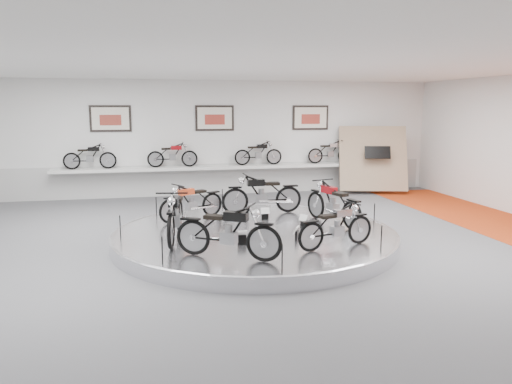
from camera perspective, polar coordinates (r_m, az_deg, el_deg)
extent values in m
plane|color=#57575A|center=(11.17, 0.17, -6.29)|extent=(16.00, 16.00, 0.00)
plane|color=white|center=(10.78, 0.18, 14.61)|extent=(16.00, 16.00, 0.00)
plane|color=white|center=(17.68, -4.73, 6.15)|extent=(16.00, 0.00, 16.00)
plane|color=white|center=(4.32, 20.63, -5.29)|extent=(16.00, 0.00, 16.00)
cube|color=#BCBCBA|center=(17.80, -4.65, 1.48)|extent=(15.68, 0.04, 1.10)
cylinder|color=silver|center=(11.42, -0.15, -5.16)|extent=(6.40, 6.40, 0.30)
torus|color=#B2B2BA|center=(11.38, -0.15, -4.58)|extent=(6.40, 6.40, 0.10)
cube|color=silver|center=(17.47, -4.55, 2.82)|extent=(11.00, 0.55, 0.10)
cube|color=white|center=(17.50, -16.29, 8.06)|extent=(1.35, 0.06, 0.88)
cube|color=white|center=(17.61, -4.74, 8.42)|extent=(1.35, 0.06, 0.88)
cube|color=white|center=(18.40, 6.25, 8.44)|extent=(1.35, 0.06, 0.88)
cube|color=#9F8369|center=(18.47, 13.22, 3.74)|extent=(2.56, 1.52, 2.30)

